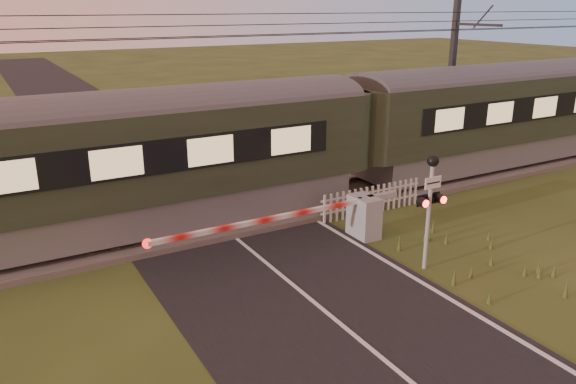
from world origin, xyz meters
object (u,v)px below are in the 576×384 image
boom_gate (354,216)px  catenary_mast (453,72)px  picket_fence (372,200)px  crossing_signal (431,192)px  train (350,133)px

boom_gate → catenary_mast: (8.96, 5.51, 2.97)m
picket_fence → crossing_signal: bearing=-108.4°
train → picket_fence: bearing=-102.6°
boom_gate → picket_fence: bearing=39.0°
boom_gate → catenary_mast: 10.92m
train → picket_fence: train is taller
crossing_signal → boom_gate: bearing=100.1°
train → catenary_mast: (6.82, 2.23, 1.43)m
picket_fence → train: bearing=77.4°
boom_gate → crossing_signal: crossing_signal is taller
crossing_signal → catenary_mast: size_ratio=0.42×
boom_gate → picket_fence: 2.21m
train → boom_gate: 4.20m
train → catenary_mast: size_ratio=5.92×
catenary_mast → train: bearing=-161.9°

